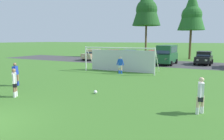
# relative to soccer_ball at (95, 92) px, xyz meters

# --- Properties ---
(ground_plane) EXTENTS (400.00, 400.00, 0.00)m
(ground_plane) POSITION_rel_soccer_ball_xyz_m (-1.53, 8.94, -0.11)
(ground_plane) COLOR #3D7028
(parking_lot_strip) EXTENTS (52.00, 8.40, 0.01)m
(parking_lot_strip) POSITION_rel_soccer_ball_xyz_m (-1.53, 18.39, -0.11)
(parking_lot_strip) COLOR #3D3D3F
(parking_lot_strip) RESTS_ON ground
(soccer_ball) EXTENTS (0.22, 0.22, 0.22)m
(soccer_ball) POSITION_rel_soccer_ball_xyz_m (0.00, 0.00, 0.00)
(soccer_ball) COLOR white
(soccer_ball) RESTS_ON ground
(soccer_goal) EXTENTS (7.47, 2.15, 2.57)m
(soccer_goal) POSITION_rel_soccer_ball_xyz_m (-2.26, 8.73, 1.18)
(soccer_goal) COLOR white
(soccer_goal) RESTS_ON ground
(player_striker_near) EXTENTS (0.72, 0.40, 1.64)m
(player_striker_near) POSITION_rel_soccer_ball_xyz_m (-1.81, 7.62, 0.71)
(player_striker_near) COLOR beige
(player_striker_near) RESTS_ON ground
(player_midfield_center) EXTENTS (0.32, 0.74, 1.64)m
(player_midfield_center) POSITION_rel_soccer_ball_xyz_m (5.91, -0.88, 0.71)
(player_midfield_center) COLOR beige
(player_midfield_center) RESTS_ON ground
(player_defender_far) EXTENTS (0.36, 0.74, 1.64)m
(player_defender_far) POSITION_rel_soccer_ball_xyz_m (-6.20, -0.63, 0.71)
(player_defender_far) COLOR #936B4C
(player_defender_far) RESTS_ON ground
(player_winger_left) EXTENTS (0.58, 0.58, 1.64)m
(player_winger_left) POSITION_rel_soccer_ball_xyz_m (-3.75, -2.64, 0.71)
(player_winger_left) COLOR #936B4C
(player_winger_left) RESTS_ON ground
(parked_car_slot_far_left) EXTENTS (2.13, 4.25, 1.72)m
(parked_car_slot_far_left) POSITION_rel_soccer_ball_xyz_m (-11.31, 18.02, 0.77)
(parked_car_slot_far_left) COLOR tan
(parked_car_slot_far_left) RESTS_ON ground
(parked_car_slot_left) EXTENTS (2.21, 4.29, 1.72)m
(parked_car_slot_left) POSITION_rel_soccer_ball_xyz_m (-7.89, 17.75, 0.77)
(parked_car_slot_left) COLOR maroon
(parked_car_slot_left) RESTS_ON ground
(parked_car_slot_center_left) EXTENTS (2.18, 4.27, 1.72)m
(parked_car_slot_center_left) POSITION_rel_soccer_ball_xyz_m (-5.28, 18.20, 0.77)
(parked_car_slot_center_left) COLOR navy
(parked_car_slot_center_left) RESTS_ON ground
(parked_car_slot_center) EXTENTS (2.27, 4.32, 1.72)m
(parked_car_slot_center) POSITION_rel_soccer_ball_xyz_m (-1.63, 19.11, 0.77)
(parked_car_slot_center) COLOR red
(parked_car_slot_center) RESTS_ON ground
(parked_car_slot_center_right) EXTENTS (2.33, 4.87, 2.52)m
(parked_car_slot_center_right) POSITION_rel_soccer_ball_xyz_m (0.52, 17.27, 1.23)
(parked_car_slot_center_right) COLOR #194C2D
(parked_car_slot_center_right) RESTS_ON ground
(parked_car_slot_right) EXTENTS (2.24, 4.30, 1.72)m
(parked_car_slot_right) POSITION_rel_soccer_ball_xyz_m (4.92, 19.39, 0.77)
(parked_car_slot_right) COLOR black
(parked_car_slot_right) RESTS_ON ground
(tree_left_edge) EXTENTS (5.28, 5.28, 14.09)m
(tree_left_edge) POSITION_rel_soccer_ball_xyz_m (-5.90, 28.39, 9.59)
(tree_left_edge) COLOR brown
(tree_left_edge) RESTS_ON ground
(tree_mid_left) EXTENTS (4.31, 4.31, 11.50)m
(tree_mid_left) POSITION_rel_soccer_ball_xyz_m (2.33, 26.51, 7.80)
(tree_mid_left) COLOR brown
(tree_mid_left) RESTS_ON ground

